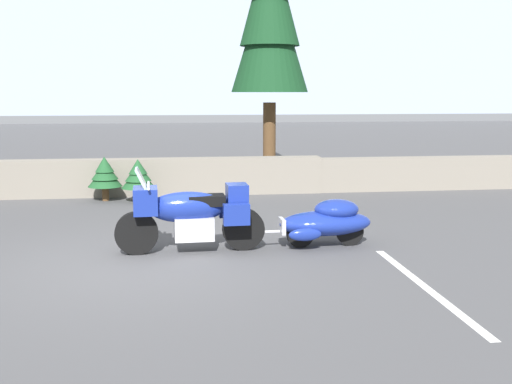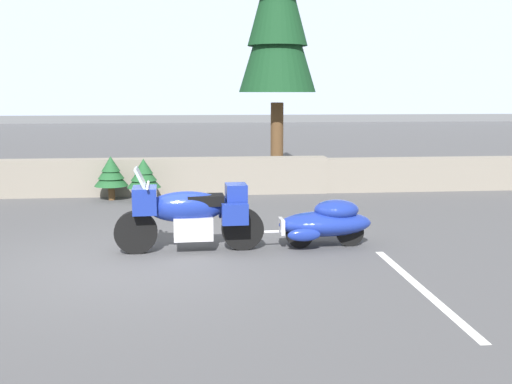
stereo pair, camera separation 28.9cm
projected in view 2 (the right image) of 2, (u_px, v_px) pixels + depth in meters
name	position (u px, v px, depth m)	size (l,w,h in m)	color
ground_plane	(140.00, 264.00, 9.02)	(80.00, 80.00, 0.00)	#4C4C4F
stone_guard_wall	(140.00, 177.00, 14.89)	(24.00, 0.50, 0.91)	gray
distant_ridgeline	(188.00, 57.00, 102.11)	(240.00, 80.00, 16.00)	#99A8BF
touring_motorcycle	(189.00, 212.00, 9.62)	(2.31, 0.79, 1.33)	black
car_shaped_trailer	(326.00, 222.00, 9.95)	(2.21, 0.80, 0.76)	black
pine_tree_tall	(278.00, 8.00, 16.68)	(2.10, 2.10, 7.47)	brown
pine_sapling_near	(144.00, 175.00, 14.05)	(0.76, 0.76, 0.97)	brown
pine_sapling_farther	(111.00, 173.00, 14.20)	(0.77, 0.77, 1.01)	brown
parking_stripe_marker	(421.00, 288.00, 7.91)	(0.12, 3.60, 0.01)	silver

